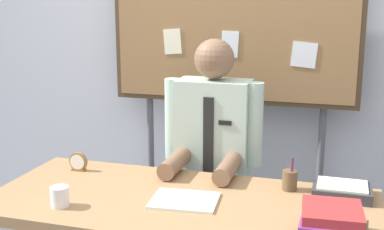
% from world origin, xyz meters
% --- Properties ---
extents(back_wall, '(6.40, 0.08, 2.70)m').
position_xyz_m(back_wall, '(0.00, 1.25, 1.35)').
color(back_wall, silver).
rests_on(back_wall, ground_plane).
extents(desk, '(1.75, 0.78, 0.74)m').
position_xyz_m(desk, '(0.00, 0.00, 0.65)').
color(desk, '#9E754C').
rests_on(desk, ground_plane).
extents(person, '(0.55, 0.56, 1.41)m').
position_xyz_m(person, '(0.00, 0.58, 0.66)').
color(person, '#2D2D33').
rests_on(person, ground_plane).
extents(bulletin_board, '(1.55, 0.09, 2.20)m').
position_xyz_m(bulletin_board, '(0.00, 1.05, 1.56)').
color(bulletin_board, '#4C3823').
rests_on(bulletin_board, ground_plane).
extents(book_stack, '(0.25, 0.29, 0.13)m').
position_xyz_m(book_stack, '(0.66, -0.21, 0.80)').
color(book_stack, '#337F47').
rests_on(book_stack, desk).
extents(open_notebook, '(0.31, 0.25, 0.01)m').
position_xyz_m(open_notebook, '(0.03, -0.02, 0.74)').
color(open_notebook, silver).
rests_on(open_notebook, desk).
extents(desk_clock, '(0.10, 0.04, 0.10)m').
position_xyz_m(desk_clock, '(-0.64, 0.22, 0.78)').
color(desk_clock, olive).
rests_on(desk_clock, desk).
extents(coffee_mug, '(0.08, 0.08, 0.09)m').
position_xyz_m(coffee_mug, '(-0.48, -0.22, 0.78)').
color(coffee_mug, white).
rests_on(coffee_mug, desk).
extents(pen_holder, '(0.07, 0.07, 0.16)m').
position_xyz_m(pen_holder, '(0.46, 0.26, 0.78)').
color(pen_holder, brown).
rests_on(pen_holder, desk).
extents(paper_tray, '(0.26, 0.20, 0.06)m').
position_xyz_m(paper_tray, '(0.69, 0.25, 0.76)').
color(paper_tray, '#333338').
rests_on(paper_tray, desk).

